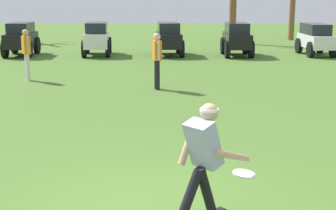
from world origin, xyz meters
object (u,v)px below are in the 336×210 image
Objects in this scene: parked_car_slot_c at (169,38)px; parked_car_slot_e at (316,38)px; frisbee_in_flight at (244,174)px; teammate_deep at (157,56)px; parked_car_slot_b at (97,38)px; teammate_near_sideline at (26,50)px; parked_car_slot_a at (21,38)px; parked_car_slot_d at (237,38)px; frisbee_thrower at (203,159)px.

parked_car_slot_c is 0.99× the size of parked_car_slot_e.
teammate_deep is (-1.46, 8.34, 0.38)m from frisbee_in_flight.
parked_car_slot_b is 3.07m from parked_car_slot_c.
teammate_near_sideline is at bearing 119.58° from frisbee_in_flight.
frisbee_in_flight is 17.73m from parked_car_slot_a.
parked_car_slot_d is (5.97, -0.02, 0.00)m from parked_car_slot_b.
teammate_near_sideline reaches higher than parked_car_slot_d.
teammate_near_sideline reaches higher than frisbee_thrower.
parked_car_slot_d reaches higher than frisbee_in_flight.
parked_car_slot_a is (-7.16, 16.18, -0.06)m from frisbee_thrower.
frisbee_in_flight is 0.14× the size of parked_car_slot_e.
parked_car_slot_d is (9.17, 0.20, 0.00)m from parked_car_slot_a.
parked_car_slot_e is (6.39, 8.23, -0.22)m from teammate_deep.
frisbee_thrower is 17.61m from parked_car_slot_e.
parked_car_slot_e is at bearing 72.07° from frisbee_thrower.
teammate_deep is (-0.97, 8.53, 0.14)m from frisbee_thrower.
parked_car_slot_b is 9.38m from parked_car_slot_e.
teammate_deep reaches higher than frisbee_thrower.
teammate_deep reaches higher than parked_car_slot_b.
frisbee_thrower is 0.92× the size of teammate_near_sideline.
teammate_near_sideline is 0.64× the size of parked_car_slot_c.
parked_car_slot_a is at bearing 108.85° from teammate_near_sideline.
parked_car_slot_a is at bearing -178.77° from parked_car_slot_d.
teammate_deep is 0.65× the size of parked_car_slot_d.
frisbee_thrower is at bearing -76.44° from parked_car_slot_b.
teammate_deep is at bearing -69.22° from parked_car_slot_b.
parked_car_slot_c is (6.28, 0.27, 0.00)m from parked_car_slot_a.
parked_car_slot_b is (-2.99, 7.87, -0.20)m from teammate_deep.
frisbee_thrower is 11.09m from teammate_near_sideline.
teammate_deep is 8.42m from parked_car_slot_b.
parked_car_slot_a is 6.28m from parked_car_slot_c.
teammate_near_sideline is 12.49m from parked_car_slot_e.
teammate_deep reaches higher than frisbee_in_flight.
parked_car_slot_b is 1.02× the size of parked_car_slot_d.
parked_car_slot_a is (-7.65, 15.99, 0.19)m from frisbee_in_flight.
frisbee_in_flight is at bearing -106.58° from parked_car_slot_e.
teammate_deep is 0.63× the size of parked_car_slot_e.
parked_car_slot_a is 3.21m from parked_car_slot_b.
frisbee_in_flight is 0.14× the size of parked_car_slot_b.
teammate_near_sideline is (-5.51, 9.70, 0.38)m from frisbee_in_flight.
frisbee_thrower is 8.59m from teammate_deep.
parked_car_slot_a is at bearing -177.39° from parked_car_slot_e.
frisbee_thrower reaches higher than parked_car_slot_a.
parked_car_slot_b is 1.00× the size of parked_car_slot_c.
parked_car_slot_a reaches higher than frisbee_in_flight.
parked_car_slot_c is at bearing -177.23° from parked_car_slot_e.
frisbee_thrower is 17.70m from parked_car_slot_a.
teammate_deep is 7.92m from parked_car_slot_c.
frisbee_thrower is 0.58m from frisbee_in_flight.
parked_car_slot_b is 5.97m from parked_car_slot_d.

